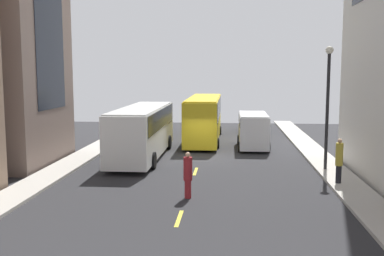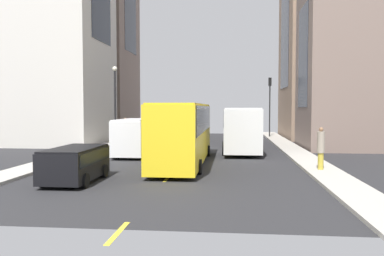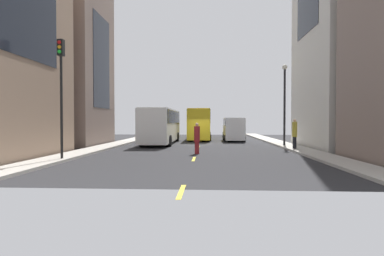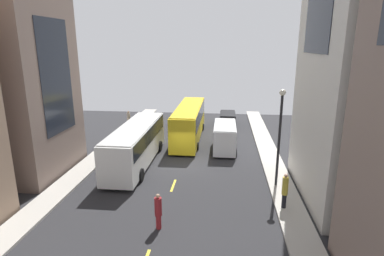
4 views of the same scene
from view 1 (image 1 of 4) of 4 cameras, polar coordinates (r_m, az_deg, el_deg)
name	(u,v)px [view 1 (image 1 of 4)]	position (r m, az deg, el deg)	size (l,w,h in m)	color
ground_plane	(200,158)	(30.15, 1.05, -3.75)	(41.40, 41.40, 0.00)	#28282B
sidewalk_west	(86,155)	(31.60, -13.21, -3.29)	(1.83, 44.00, 0.15)	#B2ADA3
sidewalk_east	(320,158)	(30.64, 15.77, -3.70)	(1.83, 44.00, 0.15)	#B2ADA3
lane_stripe_1	(179,218)	(17.97, -1.64, -11.27)	(0.16, 2.00, 0.01)	yellow
lane_stripe_2	(195,171)	(26.04, 0.44, -5.47)	(0.16, 2.00, 0.01)	yellow
lane_stripe_3	(204,147)	(34.27, 1.51, -2.42)	(0.16, 2.00, 0.01)	yellow
lane_stripe_4	(209,132)	(42.57, 2.16, -0.56)	(0.16, 2.00, 0.01)	yellow
lane_stripe_5	(213,123)	(50.90, 2.59, 0.69)	(0.16, 2.00, 0.01)	yellow
city_bus_white	(143,128)	(30.09, -6.20, 0.06)	(2.80, 11.18, 3.35)	silver
streetcar_yellow	(204,115)	(37.40, 1.53, 1.65)	(2.70, 12.03, 3.59)	yellow
delivery_van_white	(253,128)	(33.99, 7.68, 0.00)	(2.25, 5.35, 2.58)	white
car_black_0	(252,121)	(43.84, 7.48, 0.82)	(2.08, 4.11, 1.57)	black
pedestrian_walking_far	(188,174)	(20.46, -0.52, -5.80)	(0.40, 0.40, 2.10)	maroon
pedestrian_crossing_near	(339,159)	(23.72, 17.97, -3.78)	(0.37, 0.37, 2.24)	black
pedestrian_crossing_mid	(122,121)	(41.04, -8.74, 0.92)	(0.39, 0.39, 2.20)	gold
streetlamp_near	(328,95)	(26.53, 16.67, 4.04)	(0.44, 0.44, 6.91)	black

